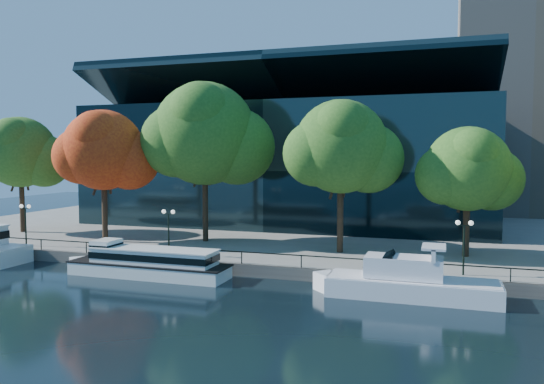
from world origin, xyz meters
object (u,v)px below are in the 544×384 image
(tree_1, at_px, (104,152))
(tree_3, at_px, (343,149))
(lamp_1, at_px, (168,222))
(tour_boat, at_px, (145,262))
(tree_2, at_px, (206,136))
(tree_4, at_px, (469,171))
(cruiser_near, at_px, (404,281))
(lamp_2, at_px, (464,235))
(lamp_0, at_px, (25,215))
(tree_0, at_px, (21,154))

(tree_1, height_order, tree_3, tree_3)
(lamp_1, bearing_deg, tour_boat, -90.45)
(tree_1, distance_m, tree_2, 10.36)
(tree_2, relative_size, lamp_1, 4.00)
(tree_4, bearing_deg, cruiser_near, -111.01)
(tree_2, distance_m, lamp_2, 26.78)
(cruiser_near, relative_size, tree_1, 0.96)
(tree_4, xyz_separation_m, lamp_0, (-40.39, -7.62, -4.45))
(cruiser_near, distance_m, tree_4, 14.39)
(cruiser_near, bearing_deg, tree_3, 121.71)
(tree_2, bearing_deg, lamp_1, -89.46)
(tour_boat, height_order, cruiser_near, cruiser_near)
(lamp_1, bearing_deg, tree_2, 90.54)
(lamp_0, bearing_deg, lamp_1, 0.00)
(tree_3, xyz_separation_m, lamp_1, (-14.12, -6.20, -6.36))
(tree_1, xyz_separation_m, tree_3, (23.85, 1.61, 0.24))
(tree_3, xyz_separation_m, lamp_0, (-29.67, -6.20, -6.36))
(tree_1, distance_m, lamp_1, 12.39)
(tree_1, distance_m, tree_4, 34.75)
(tree_2, bearing_deg, tree_3, -7.13)
(tree_3, relative_size, lamp_1, 3.41)
(cruiser_near, bearing_deg, lamp_2, 45.42)
(tour_boat, bearing_deg, tree_1, 138.98)
(cruiser_near, xyz_separation_m, tree_2, (-20.47, 11.94, 10.56))
(tree_2, bearing_deg, tree_4, -0.82)
(tree_0, xyz_separation_m, lamp_1, (22.84, -7.40, -5.95))
(tree_3, xyz_separation_m, tree_4, (10.72, 1.42, -1.91))
(lamp_0, bearing_deg, tree_0, 134.55)
(tree_0, height_order, tree_3, tree_3)
(tour_boat, xyz_separation_m, lamp_1, (0.03, 3.84, 2.79))
(lamp_0, bearing_deg, lamp_2, 0.00)
(tour_boat, bearing_deg, tree_3, 35.39)
(lamp_0, distance_m, lamp_2, 39.85)
(tour_boat, relative_size, lamp_0, 3.65)
(tree_3, bearing_deg, tree_2, 172.87)
(tree_4, distance_m, lamp_2, 8.85)
(lamp_0, distance_m, lamp_1, 15.55)
(lamp_1, distance_m, lamp_2, 24.29)
(tree_0, distance_m, tree_4, 47.70)
(tour_boat, height_order, tree_4, tree_4)
(tree_2, distance_m, tree_4, 25.13)
(tour_boat, height_order, tree_2, tree_2)
(tree_2, bearing_deg, lamp_0, -152.73)
(lamp_1, bearing_deg, tree_3, 23.73)
(tree_2, relative_size, tree_4, 1.44)
(tree_0, bearing_deg, lamp_0, -45.45)
(cruiser_near, bearing_deg, tree_2, 149.75)
(tree_0, bearing_deg, tree_1, -12.08)
(tree_0, bearing_deg, tree_3, -1.86)
(tree_1, distance_m, lamp_2, 34.88)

